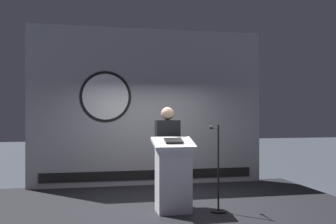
# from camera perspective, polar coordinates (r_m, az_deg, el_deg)

# --- Properties ---
(ground_plane) EXTENTS (40.00, 40.00, 0.00)m
(ground_plane) POSITION_cam_1_polar(r_m,az_deg,el_deg) (6.94, -0.23, -15.63)
(ground_plane) COLOR #383D47
(stage_platform) EXTENTS (6.40, 4.00, 0.30)m
(stage_platform) POSITION_cam_1_polar(r_m,az_deg,el_deg) (6.90, -0.23, -14.43)
(stage_platform) COLOR black
(stage_platform) RESTS_ON ground
(banner_display) EXTENTS (5.09, 0.12, 3.38)m
(banner_display) POSITION_cam_1_polar(r_m,az_deg,el_deg) (8.50, -2.88, 0.69)
(banner_display) COLOR #9E9EA3
(banner_display) RESTS_ON stage_platform
(podium) EXTENTS (0.64, 0.50, 1.17)m
(podium) POSITION_cam_1_polar(r_m,az_deg,el_deg) (6.22, 0.77, -9.28)
(podium) COLOR silver
(podium) RESTS_ON stage_platform
(speaker_person) EXTENTS (0.40, 0.26, 1.65)m
(speaker_person) POSITION_cam_1_polar(r_m,az_deg,el_deg) (6.65, -0.08, -6.27)
(speaker_person) COLOR black
(speaker_person) RESTS_ON stage_platform
(microphone_stand) EXTENTS (0.24, 0.50, 1.37)m
(microphone_stand) POSITION_cam_1_polar(r_m,az_deg,el_deg) (6.32, 7.19, -10.00)
(microphone_stand) COLOR black
(microphone_stand) RESTS_ON stage_platform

